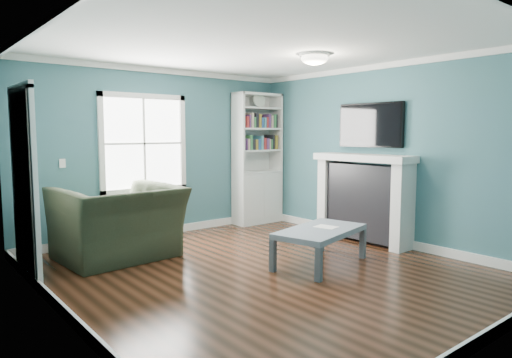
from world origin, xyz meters
TOP-DOWN VIEW (x-y plane):
  - floor at (0.00, 0.00)m, footprint 5.00×5.00m
  - room_walls at (0.00, 0.00)m, footprint 5.00×5.00m
  - trim at (0.00, 0.00)m, footprint 4.50×5.00m
  - window at (-0.30, 2.49)m, footprint 1.40×0.06m
  - bookshelf at (1.77, 2.30)m, footprint 0.90×0.35m
  - fireplace at (2.08, 0.20)m, footprint 0.44×1.58m
  - tv at (2.20, 0.20)m, footprint 0.06×1.10m
  - door at (-2.22, 1.40)m, footprint 0.12×0.98m
  - ceiling_fixture at (0.90, 0.10)m, footprint 0.38×0.38m
  - light_switch at (-1.50, 2.48)m, footprint 0.08×0.01m
  - recliner at (-1.10, 1.60)m, footprint 1.49×1.03m
  - coffee_table at (0.71, -0.22)m, footprint 1.36×0.95m
  - paper_sheet at (0.83, -0.19)m, footprint 0.26×0.30m

SIDE VIEW (x-z plane):
  - floor at x=0.00m, z-range 0.00..0.00m
  - coffee_table at x=0.71m, z-range 0.17..0.61m
  - paper_sheet at x=0.83m, z-range 0.45..0.45m
  - recliner at x=-1.10m, z-range 0.00..1.25m
  - fireplace at x=2.08m, z-range -0.01..1.29m
  - bookshelf at x=1.77m, z-range -0.23..2.08m
  - door at x=-2.22m, z-range -0.01..2.16m
  - light_switch at x=-1.50m, z-range 1.14..1.26m
  - trim at x=0.00m, z-range -0.06..2.54m
  - window at x=-0.30m, z-range 0.70..2.20m
  - room_walls at x=0.00m, z-range -0.92..4.08m
  - tv at x=2.20m, z-range 1.40..2.05m
  - ceiling_fixture at x=0.90m, z-range 2.47..2.63m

